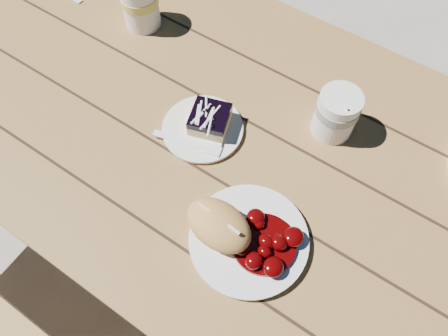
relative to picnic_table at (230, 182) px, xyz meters
The scene contains 10 objects.
ground 0.59m from the picnic_table, 90.00° to the left, with size 60.00×60.00×0.00m, color #9C978D.
picnic_table is the anchor object (origin of this frame).
main_plate 0.27m from the picnic_table, 47.52° to the right, with size 0.22×0.22×0.02m, color white.
goulash_stew 0.31m from the picnic_table, 41.21° to the right, with size 0.12×0.12×0.04m, color #4A0203, non-canonical shape.
bread_roll 0.29m from the picnic_table, 63.28° to the right, with size 0.13×0.09×0.07m, color tan.
dessert_plate 0.18m from the picnic_table, behind, with size 0.17×0.17×0.01m, color white.
blueberry_cake 0.21m from the picnic_table, 164.35° to the left, with size 0.10×0.10×0.05m.
fork_dessert 0.21m from the picnic_table, 152.23° to the right, with size 0.03×0.16×0.01m, color white, non-canonical shape.
coffee_cup 0.31m from the picnic_table, 46.62° to the left, with size 0.09×0.09×0.11m, color white.
second_cup 0.49m from the picnic_table, 154.16° to the left, with size 0.09×0.09×0.11m, color white.
Camera 1 is at (0.26, -0.42, 1.55)m, focal length 35.00 mm.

